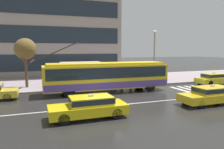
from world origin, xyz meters
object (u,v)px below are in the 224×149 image
at_px(taxi_oncoming_far, 211,94).
at_px(street_tree_bare, 25,50).
at_px(taxi_ahead_of_bus, 214,78).
at_px(street_lamp, 154,52).
at_px(pedestrian_at_shelter, 130,70).
at_px(taxi_oncoming_near, 89,106).
at_px(bus_shelter, 80,68).
at_px(pedestrian_approaching_curb, 123,69).
at_px(trolleybus, 107,76).
at_px(pedestrian_walking_past, 137,69).

xyz_separation_m(taxi_oncoming_far, street_tree_bare, (-12.82, 11.17, 3.23)).
distance_m(taxi_ahead_of_bus, street_lamp, 7.43).
distance_m(taxi_oncoming_far, pedestrian_at_shelter, 9.22).
distance_m(taxi_oncoming_near, pedestrian_at_shelter, 11.26).
bearing_deg(bus_shelter, street_lamp, -9.38).
xyz_separation_m(taxi_oncoming_near, pedestrian_approaching_curb, (5.98, 9.33, 1.14)).
distance_m(trolleybus, bus_shelter, 4.04).
distance_m(trolleybus, pedestrian_walking_past, 5.86).
xyz_separation_m(taxi_oncoming_far, taxi_oncoming_near, (-9.12, -0.12, -0.00)).
bearing_deg(pedestrian_approaching_curb, bus_shelter, 164.62).
relative_size(taxi_oncoming_far, pedestrian_at_shelter, 2.32).
bearing_deg(pedestrian_walking_past, taxi_oncoming_near, -128.44).
distance_m(pedestrian_at_shelter, street_tree_bare, 10.91).
relative_size(bus_shelter, pedestrian_approaching_curb, 2.02).
height_order(bus_shelter, street_lamp, street_lamp).
height_order(trolleybus, taxi_oncoming_near, trolleybus).
distance_m(taxi_ahead_of_bus, pedestrian_walking_past, 8.76).
height_order(bus_shelter, pedestrian_approaching_curb, bus_shelter).
xyz_separation_m(bus_shelter, pedestrian_walking_past, (6.55, -0.21, -0.30)).
xyz_separation_m(trolleybus, taxi_oncoming_near, (-3.41, -6.93, -0.81)).
bearing_deg(pedestrian_at_shelter, trolleybus, -148.47).
relative_size(taxi_ahead_of_bus, bus_shelter, 1.05).
distance_m(bus_shelter, pedestrian_walking_past, 6.56).
bearing_deg(trolleybus, street_lamp, 19.57).
height_order(taxi_oncoming_near, pedestrian_walking_past, pedestrian_walking_past).
distance_m(trolleybus, taxi_oncoming_near, 7.76).
bearing_deg(bus_shelter, pedestrian_approaching_curb, -15.38).
bearing_deg(street_lamp, bus_shelter, 170.62).
height_order(taxi_ahead_of_bus, pedestrian_at_shelter, pedestrian_at_shelter).
height_order(trolleybus, street_lamp, street_lamp).
relative_size(trolleybus, bus_shelter, 3.02).
distance_m(trolleybus, taxi_ahead_of_bus, 12.73).
bearing_deg(pedestrian_walking_past, taxi_ahead_of_bus, -24.37).
bearing_deg(pedestrian_approaching_curb, street_lamp, -2.23).
bearing_deg(bus_shelter, taxi_oncoming_far, -54.28).
bearing_deg(bus_shelter, street_tree_bare, 171.89).
relative_size(taxi_oncoming_far, street_tree_bare, 0.94).
relative_size(bus_shelter, street_lamp, 0.71).
bearing_deg(street_lamp, taxi_oncoming_far, -93.99).
height_order(taxi_oncoming_far, bus_shelter, bus_shelter).
bearing_deg(street_tree_bare, pedestrian_walking_past, -4.68).
height_order(taxi_oncoming_near, bus_shelter, bus_shelter).
relative_size(bus_shelter, pedestrian_walking_past, 2.14).
relative_size(pedestrian_approaching_curb, street_lamp, 0.35).
relative_size(pedestrian_walking_past, street_lamp, 0.33).
xyz_separation_m(taxi_oncoming_near, street_lamp, (9.75, 9.18, 2.97)).
distance_m(bus_shelter, street_lamp, 8.39).
height_order(taxi_oncoming_near, street_lamp, street_lamp).
xyz_separation_m(bus_shelter, street_tree_bare, (-5.34, 0.76, 1.93)).
relative_size(pedestrian_approaching_curb, pedestrian_walking_past, 1.06).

